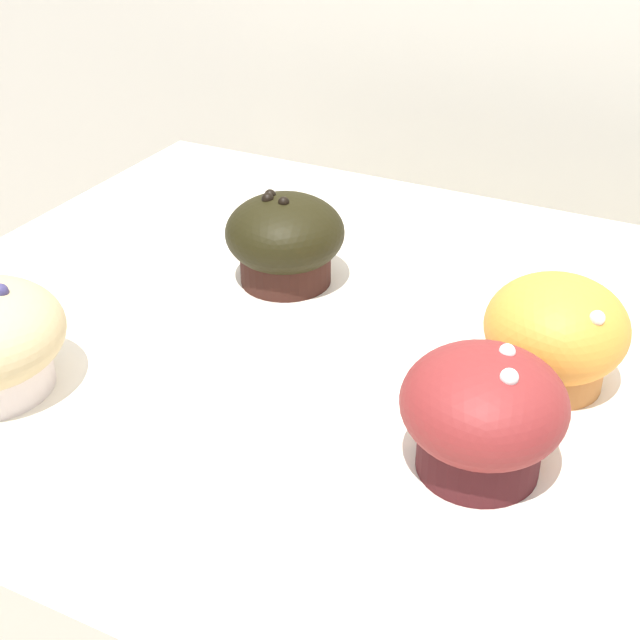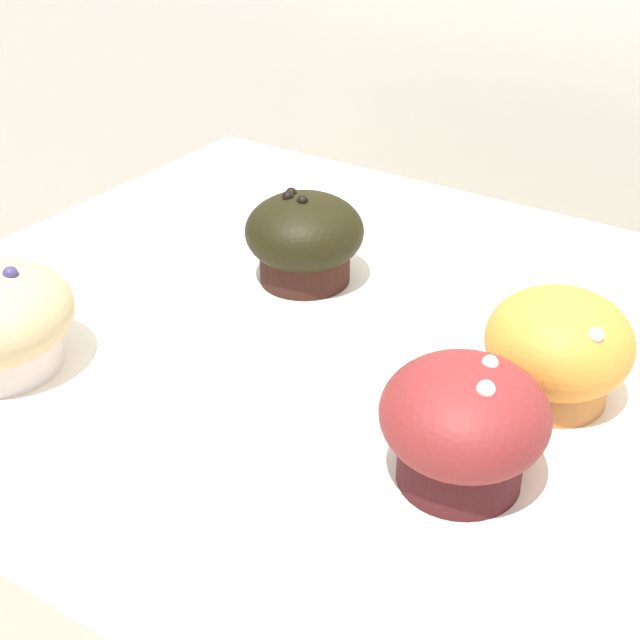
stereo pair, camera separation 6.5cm
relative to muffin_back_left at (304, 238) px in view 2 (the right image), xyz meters
name	(u,v)px [view 2 (the right image)]	position (x,y,z in m)	size (l,w,h in m)	color
muffin_back_left	(304,238)	(0.00, 0.00, 0.00)	(0.10, 0.10, 0.08)	#351A14
muffin_back_right	(558,349)	(0.25, -0.05, 0.00)	(0.10, 0.10, 0.08)	#C2783B
muffin_front_left	(463,424)	(0.23, -0.17, 0.00)	(0.10, 0.10, 0.09)	#45171A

